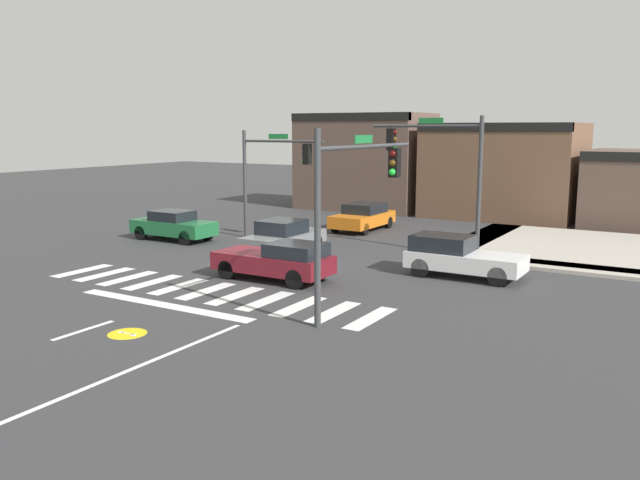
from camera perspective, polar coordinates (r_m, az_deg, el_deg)
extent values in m
plane|color=#353538|center=(25.71, -3.36, -2.36)|extent=(120.00, 120.00, 0.00)
cube|color=silver|center=(26.58, -20.02, -2.53)|extent=(0.54, 2.55, 0.01)
cube|color=silver|center=(25.65, -18.28, -2.86)|extent=(0.54, 2.55, 0.01)
cube|color=silver|center=(24.75, -16.41, -3.21)|extent=(0.54, 2.55, 0.01)
cube|color=silver|center=(23.88, -14.40, -3.59)|extent=(0.54, 2.55, 0.01)
cube|color=silver|center=(23.04, -12.24, -3.98)|extent=(0.54, 2.55, 0.01)
cube|color=silver|center=(22.23, -9.92, -4.40)|extent=(0.54, 2.55, 0.01)
cube|color=silver|center=(21.47, -7.42, -4.85)|extent=(0.54, 2.55, 0.01)
cube|color=silver|center=(20.75, -4.74, -5.31)|extent=(0.54, 2.55, 0.01)
cube|color=silver|center=(20.08, -1.87, -5.80)|extent=(0.54, 2.55, 0.01)
cube|color=silver|center=(19.47, 1.19, -6.30)|extent=(0.54, 2.55, 0.01)
cube|color=silver|center=(18.91, 4.45, -6.81)|extent=(0.54, 2.55, 0.01)
cube|color=white|center=(20.81, -13.52, -5.51)|extent=(6.80, 0.50, 0.01)
cube|color=white|center=(18.89, -19.93, -7.41)|extent=(0.16, 2.00, 0.01)
cylinder|color=yellow|center=(18.23, -16.46, -7.84)|extent=(1.03, 1.03, 0.01)
cylinder|color=white|center=(18.39, -16.96, -7.69)|extent=(0.16, 0.16, 0.00)
cylinder|color=white|center=(18.06, -15.96, -7.96)|extent=(0.16, 0.16, 0.00)
cube|color=white|center=(18.22, -16.46, -7.83)|extent=(0.46, 0.04, 0.00)
cube|color=#B2AA9E|center=(26.99, 19.24, -2.14)|extent=(10.00, 1.60, 0.15)
cube|color=#B2AA9E|center=(32.59, 13.76, 0.09)|extent=(1.60, 10.00, 0.15)
cube|color=#B2AA9E|center=(31.64, 21.03, -0.56)|extent=(10.00, 10.00, 0.15)
cube|color=brown|center=(44.24, 4.00, 6.86)|extent=(8.34, 5.28, 6.33)
cube|color=black|center=(42.03, 2.52, 10.70)|extent=(8.34, 0.50, 0.50)
cube|color=brown|center=(41.77, 15.86, 5.89)|extent=(8.75, 6.99, 5.68)
cube|color=black|center=(38.52, 14.73, 9.51)|extent=(8.75, 0.50, 0.50)
cylinder|color=#383A3D|center=(17.46, -0.22, 0.88)|extent=(0.18, 0.18, 5.39)
cylinder|color=#383A3D|center=(19.83, 4.21, 8.15)|extent=(0.12, 5.88, 0.12)
cube|color=black|center=(21.60, 6.53, 6.71)|extent=(0.32, 0.32, 0.95)
sphere|color=#470A0A|center=(21.43, 6.35, 7.48)|extent=(0.22, 0.22, 0.22)
sphere|color=#4C330C|center=(21.45, 6.34, 6.70)|extent=(0.22, 0.22, 0.22)
sphere|color=#1ED833|center=(21.47, 6.32, 5.91)|extent=(0.22, 0.22, 0.22)
cube|color=#197233|center=(19.56, 3.83, 8.77)|extent=(0.03, 1.10, 0.24)
cylinder|color=#383A3D|center=(32.57, -6.56, 4.85)|extent=(0.18, 0.18, 5.28)
cylinder|color=#383A3D|center=(31.15, -3.31, 8.60)|extent=(4.49, 0.12, 0.12)
cube|color=black|center=(30.41, -1.13, 7.50)|extent=(0.32, 0.32, 0.95)
sphere|color=#470A0A|center=(30.49, -1.41, 8.06)|extent=(0.22, 0.22, 0.22)
sphere|color=#4C330C|center=(30.50, -1.41, 7.51)|extent=(0.22, 0.22, 0.22)
sphere|color=#1ED833|center=(30.52, -1.40, 6.95)|extent=(0.22, 0.22, 0.22)
cube|color=#197233|center=(31.27, -3.66, 9.00)|extent=(1.10, 0.03, 0.24)
cylinder|color=#383A3D|center=(27.83, 13.73, 4.44)|extent=(0.18, 0.18, 5.89)
cylinder|color=#383A3D|center=(28.53, 9.19, 9.80)|extent=(4.88, 0.12, 0.12)
cube|color=black|center=(29.17, 6.21, 8.73)|extent=(0.32, 0.32, 0.95)
sphere|color=#470A0A|center=(29.10, 6.53, 9.31)|extent=(0.22, 0.22, 0.22)
sphere|color=#4C330C|center=(29.10, 6.52, 8.73)|extent=(0.22, 0.22, 0.22)
sphere|color=#1ED833|center=(29.11, 6.51, 8.14)|extent=(0.22, 0.22, 0.22)
cube|color=#197233|center=(28.45, 9.66, 10.23)|extent=(1.10, 0.03, 0.24)
cube|color=slate|center=(28.67, -3.19, 0.04)|extent=(1.87, 4.27, 0.57)
cube|color=black|center=(28.48, -3.35, 1.16)|extent=(1.65, 1.86, 0.60)
cylinder|color=black|center=(27.08, -3.46, -1.08)|extent=(0.22, 0.60, 0.60)
cylinder|color=black|center=(28.03, -6.25, -0.75)|extent=(0.22, 0.60, 0.60)
cylinder|color=black|center=(29.48, -0.28, -0.18)|extent=(0.22, 0.60, 0.60)
cylinder|color=black|center=(30.35, -2.95, 0.10)|extent=(0.22, 0.60, 0.60)
cube|color=white|center=(24.35, 12.58, -1.79)|extent=(4.16, 1.81, 0.60)
cube|color=black|center=(24.53, 10.66, -0.24)|extent=(2.11, 1.59, 0.58)
cylinder|color=black|center=(24.76, 16.25, -2.38)|extent=(0.69, 0.22, 0.69)
cylinder|color=black|center=(23.26, 15.24, -3.11)|extent=(0.69, 0.22, 0.69)
cylinder|color=black|center=(25.60, 10.12, -1.75)|extent=(0.69, 0.22, 0.69)
cylinder|color=black|center=(24.14, 8.77, -2.41)|extent=(0.69, 0.22, 0.69)
cube|color=maroon|center=(23.49, -4.15, -1.96)|extent=(4.31, 1.78, 0.63)
cube|color=black|center=(22.83, -2.09, -0.87)|extent=(1.91, 1.57, 0.47)
cylinder|color=black|center=(23.81, -8.11, -2.57)|extent=(0.69, 0.22, 0.69)
cylinder|color=black|center=(25.01, -5.87, -1.93)|extent=(0.69, 0.22, 0.69)
cylinder|color=black|center=(22.12, -2.19, -3.43)|extent=(0.69, 0.22, 0.69)
cylinder|color=black|center=(23.41, -0.10, -2.69)|extent=(0.69, 0.22, 0.69)
cube|color=orange|center=(34.83, 3.72, 1.83)|extent=(1.94, 4.21, 0.62)
cube|color=black|center=(35.00, 3.94, 2.80)|extent=(1.71, 2.18, 0.52)
cylinder|color=black|center=(33.22, 3.91, 0.95)|extent=(0.22, 0.62, 0.62)
cylinder|color=black|center=(34.03, 1.33, 1.18)|extent=(0.22, 0.62, 0.62)
cylinder|color=black|center=(35.77, 5.99, 1.55)|extent=(0.22, 0.62, 0.62)
cylinder|color=black|center=(36.52, 3.55, 1.75)|extent=(0.22, 0.62, 0.62)
cube|color=#1E6638|center=(32.45, -12.65, 1.10)|extent=(4.24, 1.71, 0.65)
cube|color=black|center=(32.42, -12.77, 2.09)|extent=(1.85, 1.50, 0.48)
cylinder|color=black|center=(32.08, -9.85, 0.56)|extent=(0.68, 0.22, 0.68)
cylinder|color=black|center=(30.98, -11.64, 0.18)|extent=(0.68, 0.22, 0.68)
cylinder|color=black|center=(34.02, -13.54, 0.96)|extent=(0.68, 0.22, 0.68)
cylinder|color=black|center=(32.98, -15.34, 0.61)|extent=(0.68, 0.22, 0.68)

